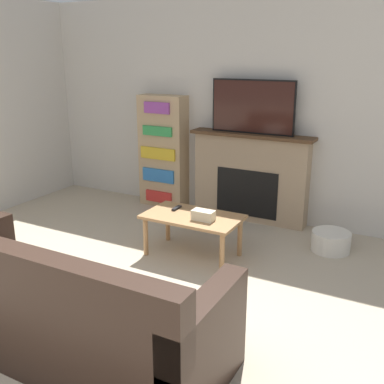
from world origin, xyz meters
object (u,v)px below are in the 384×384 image
coffee_table (193,221)px  bookshelf (163,152)px  tv (252,107)px  fireplace (250,177)px  storage_basket (331,241)px  couch (63,312)px

coffee_table → bookshelf: size_ratio=0.66×
tv → bookshelf: tv is taller
bookshelf → tv: bearing=0.1°
fireplace → bookshelf: 1.26m
bookshelf → storage_basket: bearing=-11.3°
couch → storage_basket: 2.91m
fireplace → tv: bearing=-90.0°
bookshelf → couch: bearing=-70.9°
fireplace → tv: size_ratio=1.49×
tv → bookshelf: (-1.25, -0.00, -0.67)m
tv → coffee_table: (-0.12, -1.27, -1.03)m
couch → storage_basket: (1.30, 2.60, -0.20)m
coffee_table → storage_basket: 1.50m
couch → tv: bearing=86.6°
coffee_table → storage_basket: bearing=32.5°
fireplace → coffee_table: fireplace is taller
couch → bookshelf: size_ratio=1.55×
tv → coffee_table: 1.64m
bookshelf → storage_basket: size_ratio=3.67×
coffee_table → tv: bearing=84.5°
tv → storage_basket: bearing=-22.9°
tv → storage_basket: size_ratio=2.52×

